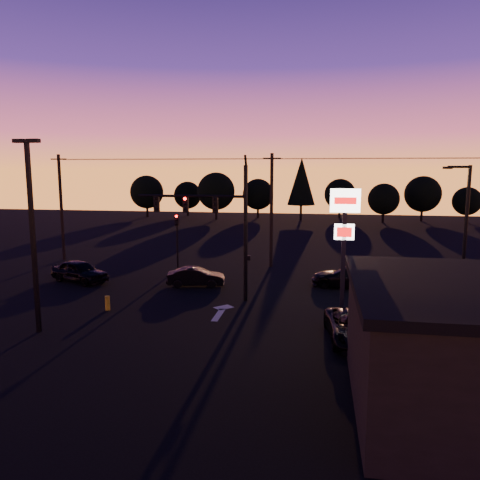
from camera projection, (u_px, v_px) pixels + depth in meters
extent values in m
plane|color=black|center=(205.00, 320.00, 24.27)|extent=(120.00, 120.00, 0.00)
cube|color=beige|center=(219.00, 315.00, 25.16)|extent=(0.35, 2.20, 0.01)
cube|color=beige|center=(224.00, 307.00, 26.53)|extent=(1.20, 1.20, 0.01)
cylinder|color=black|center=(246.00, 234.00, 27.32)|extent=(0.24, 0.24, 8.00)
cylinder|color=black|center=(246.00, 162.00, 26.69)|extent=(0.14, 0.52, 0.76)
cylinder|color=black|center=(191.00, 196.00, 27.53)|extent=(6.50, 0.16, 0.16)
cube|color=black|center=(215.00, 205.00, 27.36)|extent=(0.32, 0.22, 0.95)
sphere|color=black|center=(215.00, 199.00, 27.18)|extent=(0.18, 0.18, 0.18)
sphere|color=black|center=(215.00, 204.00, 27.23)|extent=(0.18, 0.18, 0.18)
sphere|color=black|center=(215.00, 209.00, 27.27)|extent=(0.18, 0.18, 0.18)
cube|color=black|center=(186.00, 204.00, 27.66)|extent=(0.32, 0.22, 0.95)
sphere|color=#FF0705|center=(185.00, 199.00, 27.48)|extent=(0.18, 0.18, 0.18)
sphere|color=black|center=(185.00, 204.00, 27.52)|extent=(0.18, 0.18, 0.18)
sphere|color=black|center=(185.00, 209.00, 27.57)|extent=(0.18, 0.18, 0.18)
cube|color=black|center=(157.00, 204.00, 27.95)|extent=(0.32, 0.22, 0.95)
sphere|color=black|center=(156.00, 198.00, 27.77)|extent=(0.18, 0.18, 0.18)
sphere|color=black|center=(156.00, 203.00, 27.82)|extent=(0.18, 0.18, 0.18)
sphere|color=black|center=(156.00, 208.00, 27.87)|extent=(0.18, 0.18, 0.18)
cube|color=black|center=(249.00, 258.00, 27.50)|extent=(0.22, 0.18, 0.28)
cylinder|color=black|center=(177.00, 247.00, 36.03)|extent=(0.14, 0.14, 3.60)
cube|color=black|center=(177.00, 220.00, 35.72)|extent=(0.30, 0.20, 0.90)
sphere|color=#FF0705|center=(176.00, 216.00, 35.55)|extent=(0.18, 0.18, 0.18)
sphere|color=black|center=(176.00, 220.00, 35.59)|extent=(0.18, 0.18, 0.18)
sphere|color=black|center=(176.00, 224.00, 35.64)|extent=(0.18, 0.18, 0.18)
cube|color=black|center=(33.00, 240.00, 21.90)|extent=(0.18, 0.18, 9.00)
cube|color=black|center=(19.00, 141.00, 21.28)|extent=(0.55, 0.30, 0.18)
cube|color=black|center=(33.00, 141.00, 21.16)|extent=(0.55, 0.30, 0.18)
cube|color=black|center=(343.00, 259.00, 24.10)|extent=(0.22, 0.22, 6.40)
cube|color=white|center=(345.00, 201.00, 23.65)|extent=(1.50, 0.25, 1.20)
cube|color=red|center=(345.00, 201.00, 23.51)|extent=(1.10, 0.02, 0.35)
cube|color=white|center=(344.00, 232.00, 23.89)|extent=(1.00, 0.22, 0.80)
cube|color=red|center=(344.00, 232.00, 23.76)|extent=(0.75, 0.02, 0.50)
cylinder|color=black|center=(465.00, 236.00, 26.73)|extent=(0.20, 0.20, 8.00)
cylinder|color=black|center=(459.00, 167.00, 26.24)|extent=(1.20, 0.14, 0.14)
cube|color=black|center=(448.00, 168.00, 26.34)|extent=(0.50, 0.22, 0.14)
plane|color=#FFB759|center=(447.00, 169.00, 26.36)|extent=(0.35, 0.35, 0.00)
cylinder|color=black|center=(61.00, 208.00, 39.87)|extent=(0.26, 0.26, 9.00)
cube|color=black|center=(59.00, 159.00, 39.26)|extent=(1.40, 0.10, 0.10)
cylinder|color=black|center=(271.00, 211.00, 36.91)|extent=(0.26, 0.26, 9.00)
cube|color=black|center=(272.00, 158.00, 36.29)|extent=(1.40, 0.10, 0.10)
cylinder|color=black|center=(159.00, 159.00, 37.20)|extent=(18.00, 0.02, 0.02)
cylinder|color=black|center=(161.00, 159.00, 37.78)|extent=(18.00, 0.02, 0.02)
cylinder|color=black|center=(163.00, 159.00, 38.37)|extent=(18.00, 0.02, 0.02)
cylinder|color=black|center=(393.00, 158.00, 34.24)|extent=(18.00, 0.02, 0.02)
cylinder|color=black|center=(392.00, 158.00, 34.81)|extent=(18.00, 0.02, 0.02)
cylinder|color=black|center=(391.00, 159.00, 35.41)|extent=(18.00, 0.02, 0.02)
cube|color=black|center=(398.00, 326.00, 19.19)|extent=(2.20, 0.05, 1.60)
cube|color=black|center=(476.00, 330.00, 18.69)|extent=(2.20, 0.05, 1.60)
cylinder|color=yellow|center=(108.00, 303.00, 25.99)|extent=(0.27, 0.27, 0.80)
cylinder|color=black|center=(147.00, 212.00, 76.51)|extent=(0.36, 0.36, 1.62)
sphere|color=black|center=(147.00, 192.00, 76.02)|extent=(5.36, 5.36, 5.36)
cylinder|color=black|center=(188.00, 212.00, 78.47)|extent=(0.36, 0.36, 1.38)
sphere|color=black|center=(188.00, 195.00, 78.05)|extent=(4.54, 4.54, 4.54)
cylinder|color=black|center=(216.00, 214.00, 72.58)|extent=(0.36, 0.36, 1.75)
sphere|color=black|center=(216.00, 191.00, 72.05)|extent=(5.77, 5.78, 5.78)
cylinder|color=black|center=(258.00, 213.00, 75.51)|extent=(0.36, 0.36, 1.50)
sphere|color=black|center=(258.00, 194.00, 75.05)|extent=(4.95, 4.95, 4.95)
cylinder|color=black|center=(301.00, 213.00, 71.36)|extent=(0.36, 0.36, 2.38)
cone|color=black|center=(301.00, 181.00, 70.65)|extent=(4.18, 4.18, 7.12)
cylinder|color=black|center=(339.00, 213.00, 75.32)|extent=(0.36, 0.36, 1.50)
sphere|color=black|center=(340.00, 194.00, 74.86)|extent=(4.95, 4.95, 4.95)
cylinder|color=black|center=(383.00, 218.00, 68.49)|extent=(0.36, 0.36, 1.38)
sphere|color=black|center=(384.00, 199.00, 68.07)|extent=(4.54, 4.54, 4.54)
cylinder|color=black|center=(421.00, 216.00, 70.41)|extent=(0.36, 0.36, 1.62)
sphere|color=black|center=(423.00, 194.00, 69.92)|extent=(5.36, 5.36, 5.36)
cylinder|color=black|center=(466.00, 218.00, 68.47)|extent=(0.36, 0.36, 1.25)
sphere|color=black|center=(467.00, 201.00, 68.10)|extent=(4.12, 4.12, 4.12)
imported|color=black|center=(79.00, 271.00, 32.46)|extent=(4.77, 3.29, 1.51)
imported|color=black|center=(196.00, 277.00, 31.30)|extent=(3.99, 1.96, 1.26)
imported|color=black|center=(351.00, 277.00, 30.84)|extent=(5.48, 3.00, 1.50)
imported|color=black|center=(353.00, 327.00, 21.27)|extent=(2.66, 4.91, 1.31)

